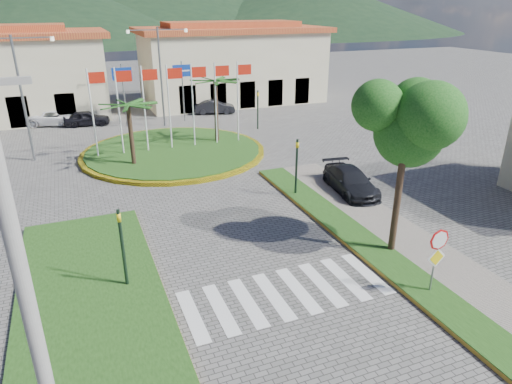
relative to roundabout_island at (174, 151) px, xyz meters
name	(u,v)px	position (x,y,z in m)	size (l,w,h in m)	color
ground	(343,369)	(0.00, -22.00, -0.18)	(160.00, 160.00, 0.00)	#5C5A57
sidewalk_right	(453,285)	(6.00, -20.00, -0.10)	(4.00, 28.00, 0.15)	gray
verge_right	(427,292)	(4.80, -20.00, -0.09)	(1.60, 28.00, 0.18)	#1D4012
median_left	(92,301)	(-6.50, -16.00, -0.09)	(5.00, 14.00, 0.18)	#1D4012
crosswalk	(283,293)	(0.00, -18.00, -0.17)	(8.00, 3.00, 0.01)	silver
roundabout_island	(174,151)	(0.00, 0.00, 0.00)	(12.70, 12.70, 6.00)	yellow
stop_sign	(437,251)	(4.90, -20.04, 1.61)	(0.80, 0.11, 2.65)	slate
deciduous_tree	(406,134)	(5.50, -17.00, 5.00)	(3.60, 3.60, 6.80)	black
utility_pole	(26,298)	(-7.50, -22.00, 4.32)	(0.32, 0.32, 9.00)	gray
traffic_light_left	(122,242)	(-5.20, -15.50, 1.77)	(0.15, 0.18, 3.20)	black
traffic_light_right	(297,162)	(4.50, -10.00, 1.77)	(0.15, 0.18, 3.20)	black
traffic_light_far	(258,106)	(8.00, 4.00, 1.77)	(0.18, 0.15, 3.20)	black
direction_sign_west	(123,85)	(-2.00, 8.97, 3.35)	(1.60, 0.14, 5.20)	slate
direction_sign_east	(182,81)	(3.00, 8.97, 3.35)	(1.60, 0.14, 5.20)	slate
street_lamp_centre	(161,72)	(1.00, 8.00, 4.32)	(4.80, 0.16, 8.00)	slate
street_lamp_west	(22,93)	(-9.00, 2.00, 4.32)	(4.80, 0.16, 8.00)	slate
building_right	(232,63)	(10.00, 16.00, 3.73)	(19.08, 9.54, 8.05)	beige
hill_far_east	(307,5)	(70.00, 113.00, 8.82)	(120.00, 120.00, 18.00)	black
hill_near_back	(41,10)	(-10.00, 108.00, 7.82)	(110.00, 110.00, 16.00)	black
white_van	(56,118)	(-7.55, 11.76, 0.47)	(2.16, 4.68, 1.30)	white
car_dark_a	(87,118)	(-5.14, 10.60, 0.46)	(1.51, 3.75, 1.28)	black
car_dark_b	(215,107)	(6.37, 10.86, 0.45)	(1.33, 3.81, 1.25)	black
car_side_right	(351,181)	(7.50, -10.74, 0.50)	(1.90, 4.66, 1.35)	black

